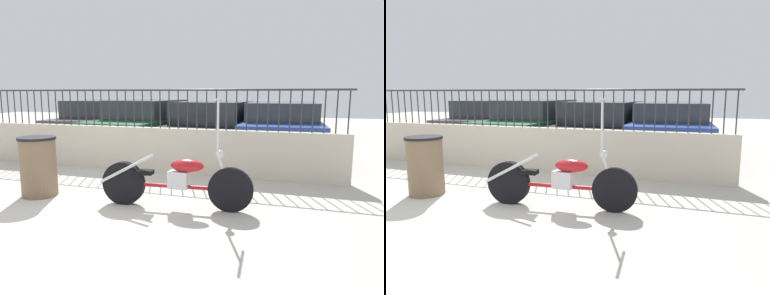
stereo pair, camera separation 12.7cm
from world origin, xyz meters
TOP-DOWN VIEW (x-y plane):
  - ground_plane at (0.00, 0.00)m, footprint 40.00×40.00m
  - low_wall at (0.00, 2.55)m, footprint 8.08×0.18m
  - fence_railing at (-0.00, 2.55)m, footprint 8.08×0.04m
  - motorcycle_red at (1.45, 0.53)m, footprint 2.18×0.52m
  - trash_bin at (-0.69, 0.45)m, footprint 0.56×0.56m
  - car_dark_grey at (-2.78, 5.62)m, footprint 2.17×4.33m
  - car_green at (-0.91, 5.06)m, footprint 1.95×4.61m
  - car_black at (0.98, 5.02)m, footprint 2.18×4.21m
  - car_blue at (2.69, 5.06)m, footprint 2.03×4.26m

SIDE VIEW (x-z plane):
  - ground_plane at x=0.00m, z-range 0.00..0.00m
  - motorcycle_red at x=1.45m, z-range -0.37..1.15m
  - low_wall at x=0.00m, z-range 0.00..0.90m
  - trash_bin at x=-0.69m, z-range 0.00..0.93m
  - car_black at x=0.98m, z-range 0.00..1.38m
  - car_dark_grey at x=-2.78m, z-range 0.00..1.38m
  - car_blue at x=2.69m, z-range 0.01..1.38m
  - car_green at x=-0.91m, z-range 0.00..1.41m
  - fence_railing at x=0.00m, z-range 1.03..1.80m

